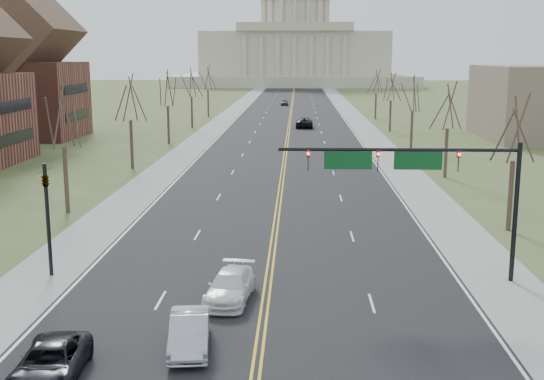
# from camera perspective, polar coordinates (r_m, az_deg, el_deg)

# --- Properties ---
(road) EXTENTS (20.00, 380.00, 0.01)m
(road) POSITION_cam_1_polar(r_m,az_deg,el_deg) (130.97, 1.55, 6.21)
(road) COLOR black
(road) RESTS_ON ground
(cross_road) EXTENTS (120.00, 14.00, 0.01)m
(cross_road) POSITION_cam_1_polar(r_m,az_deg,el_deg) (28.87, -0.94, -12.12)
(cross_road) COLOR black
(cross_road) RESTS_ON ground
(sidewalk_left) EXTENTS (4.00, 380.00, 0.03)m
(sidewalk_left) POSITION_cam_1_polar(r_m,az_deg,el_deg) (131.66, -3.71, 6.22)
(sidewalk_left) COLOR gray
(sidewalk_left) RESTS_ON ground
(sidewalk_right) EXTENTS (4.00, 380.00, 0.03)m
(sidewalk_right) POSITION_cam_1_polar(r_m,az_deg,el_deg) (131.39, 6.82, 6.16)
(sidewalk_right) COLOR gray
(sidewalk_right) RESTS_ON ground
(center_line) EXTENTS (0.42, 380.00, 0.01)m
(center_line) POSITION_cam_1_polar(r_m,az_deg,el_deg) (130.97, 1.55, 6.21)
(center_line) COLOR gold
(center_line) RESTS_ON road
(edge_line_left) EXTENTS (0.15, 380.00, 0.01)m
(edge_line_left) POSITION_cam_1_polar(r_m,az_deg,el_deg) (131.45, -2.75, 6.22)
(edge_line_left) COLOR silver
(edge_line_left) RESTS_ON road
(edge_line_right) EXTENTS (0.15, 380.00, 0.01)m
(edge_line_right) POSITION_cam_1_polar(r_m,az_deg,el_deg) (131.23, 5.86, 6.17)
(edge_line_right) COLOR silver
(edge_line_right) RESTS_ON road
(capitol) EXTENTS (90.00, 60.00, 50.00)m
(capitol) POSITION_cam_1_polar(r_m,az_deg,el_deg) (270.39, 1.93, 11.80)
(capitol) COLOR #BCB59C
(capitol) RESTS_ON ground
(signal_mast) EXTENTS (12.12, 0.44, 7.20)m
(signal_mast) POSITION_cam_1_polar(r_m,az_deg,el_deg) (34.95, 12.00, 1.62)
(signal_mast) COLOR black
(signal_mast) RESTS_ON ground
(signal_left) EXTENTS (0.32, 0.36, 6.00)m
(signal_left) POSITION_cam_1_polar(r_m,az_deg,el_deg) (37.17, -18.30, -1.36)
(signal_left) COLOR black
(signal_left) RESTS_ON ground
(tree_r_0) EXTENTS (3.74, 3.74, 8.50)m
(tree_r_0) POSITION_cam_1_polar(r_m,az_deg,el_deg) (46.88, 19.65, 4.58)
(tree_r_0) COLOR #3C2D23
(tree_r_0) RESTS_ON ground
(tree_l_0) EXTENTS (3.96, 3.96, 9.00)m
(tree_l_0) POSITION_cam_1_polar(r_m,az_deg,el_deg) (51.55, -17.13, 5.72)
(tree_l_0) COLOR #3C2D23
(tree_l_0) RESTS_ON ground
(tree_r_1) EXTENTS (3.74, 3.74, 8.50)m
(tree_r_1) POSITION_cam_1_polar(r_m,az_deg,el_deg) (66.15, 14.53, 6.63)
(tree_r_1) COLOR #3C2D23
(tree_r_1) RESTS_ON ground
(tree_l_1) EXTENTS (3.96, 3.96, 9.00)m
(tree_l_1) POSITION_cam_1_polar(r_m,az_deg,el_deg) (70.68, -11.80, 7.34)
(tree_l_1) COLOR #3C2D23
(tree_l_1) RESTS_ON ground
(tree_r_2) EXTENTS (3.74, 3.74, 8.50)m
(tree_r_2) POSITION_cam_1_polar(r_m,az_deg,el_deg) (85.76, 11.71, 7.72)
(tree_r_2) COLOR #3C2D23
(tree_r_2) RESTS_ON ground
(tree_l_2) EXTENTS (3.96, 3.96, 9.00)m
(tree_l_2) POSITION_cam_1_polar(r_m,az_deg,el_deg) (90.19, -8.75, 8.23)
(tree_l_2) COLOR #3C2D23
(tree_l_2) RESTS_ON ground
(tree_r_3) EXTENTS (3.74, 3.74, 8.50)m
(tree_r_3) POSITION_cam_1_polar(r_m,az_deg,el_deg) (105.51, 9.94, 8.40)
(tree_r_3) COLOR #3C2D23
(tree_r_3) RESTS_ON ground
(tree_l_3) EXTENTS (3.96, 3.96, 9.00)m
(tree_l_3) POSITION_cam_1_polar(r_m,az_deg,el_deg) (109.88, -6.77, 8.80)
(tree_l_3) COLOR #3C2D23
(tree_l_3) RESTS_ON ground
(tree_r_4) EXTENTS (3.74, 3.74, 8.50)m
(tree_r_4) POSITION_cam_1_polar(r_m,az_deg,el_deg) (125.35, 8.73, 8.86)
(tree_r_4) COLOR #3C2D23
(tree_r_4) RESTS_ON ground
(tree_l_4) EXTENTS (3.96, 3.96, 9.00)m
(tree_l_4) POSITION_cam_1_polar(r_m,az_deg,el_deg) (129.66, -5.40, 9.19)
(tree_l_4) COLOR #3C2D23
(tree_l_4) RESTS_ON ground
(bldg_left_far) EXTENTS (17.10, 14.28, 23.25)m
(bldg_left_far) POSITION_cam_1_polar(r_m,az_deg,el_deg) (102.40, -20.77, 9.45)
(bldg_left_far) COLOR brown
(bldg_left_far) RESTS_ON ground
(car_sb_inner_lead) EXTENTS (1.99, 4.46, 1.42)m
(car_sb_inner_lead) POSITION_cam_1_polar(r_m,az_deg,el_deg) (27.64, -6.92, -11.69)
(car_sb_inner_lead) COLOR #ADAEB5
(car_sb_inner_lead) RESTS_ON road
(car_sb_outer_lead) EXTENTS (2.58, 4.94, 1.33)m
(car_sb_outer_lead) POSITION_cam_1_polar(r_m,az_deg,el_deg) (26.25, -18.07, -13.59)
(car_sb_outer_lead) COLOR black
(car_sb_outer_lead) RESTS_ON road
(car_sb_inner_second) EXTENTS (2.40, 4.89, 1.37)m
(car_sb_inner_second) POSITION_cam_1_polar(r_m,az_deg,el_deg) (32.60, -3.52, -8.05)
(car_sb_inner_second) COLOR white
(car_sb_inner_second) RESTS_ON road
(car_far_nb) EXTENTS (2.73, 5.83, 1.61)m
(car_far_nb) POSITION_cam_1_polar(r_m,az_deg,el_deg) (110.07, 2.71, 5.67)
(car_far_nb) COLOR black
(car_far_nb) RESTS_ON road
(car_far_sb) EXTENTS (1.71, 4.19, 1.42)m
(car_far_sb) POSITION_cam_1_polar(r_m,az_deg,el_deg) (158.79, 1.06, 7.35)
(car_far_sb) COLOR #52535A
(car_far_sb) RESTS_ON road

